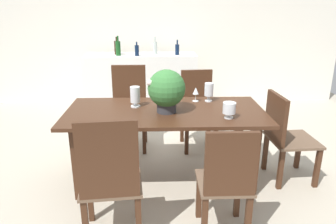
% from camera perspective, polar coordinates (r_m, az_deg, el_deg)
% --- Properties ---
extents(ground_plane, '(7.04, 7.04, 0.00)m').
position_cam_1_polar(ground_plane, '(3.65, -0.54, -9.85)').
color(ground_plane, '#BCB29E').
extents(back_wall, '(6.40, 0.10, 2.60)m').
position_cam_1_polar(back_wall, '(5.82, -1.18, 14.42)').
color(back_wall, silver).
rests_on(back_wall, ground).
extents(dining_table, '(1.93, 0.91, 0.76)m').
position_cam_1_polar(dining_table, '(3.14, -0.48, -1.71)').
color(dining_table, '#422616').
rests_on(dining_table, ground).
extents(chair_far_right, '(0.47, 0.49, 0.96)m').
position_cam_1_polar(chair_far_right, '(4.05, 5.27, 1.16)').
color(chair_far_right, '#422616').
rests_on(chair_far_right, ground).
extents(chair_near_left, '(0.50, 0.45, 1.02)m').
position_cam_1_polar(chair_near_left, '(2.40, -10.34, -11.32)').
color(chair_near_left, '#422616').
rests_on(chair_near_left, ground).
extents(chair_far_left, '(0.46, 0.42, 1.03)m').
position_cam_1_polar(chair_far_left, '(4.03, -6.96, 1.52)').
color(chair_far_left, '#422616').
rests_on(chair_far_left, ground).
extents(chair_near_right, '(0.40, 0.41, 0.93)m').
position_cam_1_polar(chair_near_right, '(2.46, 10.43, -11.85)').
color(chair_near_right, '#422616').
rests_on(chair_near_right, ground).
extents(chair_foot_end, '(0.48, 0.49, 0.92)m').
position_cam_1_polar(chair_foot_end, '(3.43, 20.04, -3.59)').
color(chair_foot_end, '#422616').
rests_on(chair_foot_end, ground).
extents(flower_centerpiece, '(0.36, 0.36, 0.41)m').
position_cam_1_polar(flower_centerpiece, '(2.99, -0.28, 4.00)').
color(flower_centerpiece, '#333338').
rests_on(flower_centerpiece, dining_table).
extents(crystal_vase_left, '(0.10, 0.10, 0.21)m').
position_cam_1_polar(crystal_vase_left, '(3.19, -5.90, 2.96)').
color(crystal_vase_left, silver).
rests_on(crystal_vase_left, dining_table).
extents(crystal_vase_center_near, '(0.12, 0.12, 0.15)m').
position_cam_1_polar(crystal_vase_center_near, '(2.92, 10.89, 0.61)').
color(crystal_vase_center_near, silver).
rests_on(crystal_vase_center_near, dining_table).
extents(crystal_vase_right, '(0.09, 0.09, 0.20)m').
position_cam_1_polar(crystal_vase_right, '(3.38, 7.32, 3.85)').
color(crystal_vase_right, silver).
rests_on(crystal_vase_right, dining_table).
extents(wine_glass, '(0.06, 0.06, 0.15)m').
position_cam_1_polar(wine_glass, '(3.37, 4.98, 3.68)').
color(wine_glass, silver).
rests_on(wine_glass, dining_table).
extents(kitchen_counter, '(1.81, 0.55, 0.96)m').
position_cam_1_polar(kitchen_counter, '(5.42, -4.71, 5.22)').
color(kitchen_counter, silver).
rests_on(kitchen_counter, ground).
extents(wine_bottle_green, '(0.08, 0.08, 0.28)m').
position_cam_1_polar(wine_bottle_green, '(5.36, -9.15, 11.35)').
color(wine_bottle_green, black).
rests_on(wine_bottle_green, kitchen_counter).
extents(wine_bottle_tall, '(0.08, 0.08, 0.31)m').
position_cam_1_polar(wine_bottle_tall, '(5.22, -8.91, 11.25)').
color(wine_bottle_tall, '#194C1E').
rests_on(wine_bottle_tall, kitchen_counter).
extents(wine_bottle_clear, '(0.06, 0.06, 0.22)m').
position_cam_1_polar(wine_bottle_clear, '(5.16, -5.59, 10.93)').
color(wine_bottle_clear, '#0F1E38').
rests_on(wine_bottle_clear, kitchen_counter).
extents(wine_bottle_amber, '(0.07, 0.07, 0.28)m').
position_cam_1_polar(wine_bottle_amber, '(5.33, -2.32, 11.43)').
color(wine_bottle_amber, '#B2BFB7').
rests_on(wine_bottle_amber, kitchen_counter).
extents(wine_bottle_dark, '(0.07, 0.07, 0.24)m').
position_cam_1_polar(wine_bottle_dark, '(5.24, 1.65, 11.16)').
color(wine_bottle_dark, '#0F1E38').
rests_on(wine_bottle_dark, kitchen_counter).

